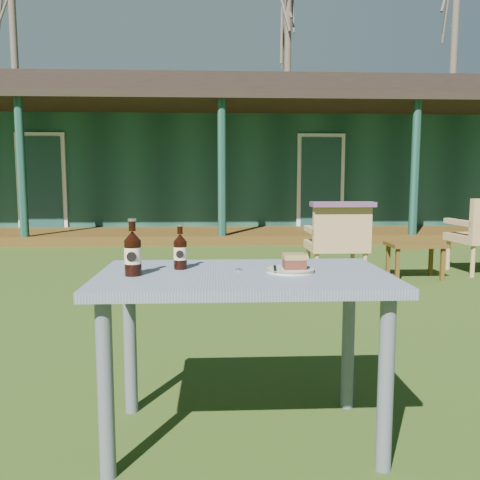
{
  "coord_description": "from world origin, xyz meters",
  "views": [
    {
      "loc": [
        -0.12,
        -3.67,
        1.11
      ],
      "look_at": [
        0.0,
        -1.3,
        0.82
      ],
      "focal_mm": 38.0,
      "sensor_mm": 36.0,
      "label": 1
    }
  ],
  "objects": [
    {
      "name": "tree_left",
      "position": [
        -8.0,
        17.5,
        5.25
      ],
      "size": [
        0.28,
        0.28,
        10.5
      ],
      "primitive_type": "cylinder",
      "color": "brown",
      "rests_on": "ground"
    },
    {
      "name": "side_table",
      "position": [
        2.11,
        1.82,
        0.34
      ],
      "size": [
        0.6,
        0.4,
        0.4
      ],
      "color": "#543914",
      "rests_on": "ground"
    },
    {
      "name": "floral_throw",
      "position": [
        1.2,
        1.52,
        0.85
      ],
      "size": [
        0.66,
        0.22,
        0.05
      ],
      "primitive_type": "cube",
      "rotation": [
        0.0,
        0.0,
        3.15
      ],
      "color": "#6B3A63",
      "rests_on": "armchair_left"
    },
    {
      "name": "plate",
      "position": [
        0.2,
        -1.59,
        0.73
      ],
      "size": [
        0.2,
        0.2,
        0.01
      ],
      "color": "silver",
      "rests_on": "cafe_table"
    },
    {
      "name": "fork",
      "position": [
        0.13,
        -1.6,
        0.74
      ],
      "size": [
        0.03,
        0.14,
        0.0
      ],
      "primitive_type": "cube",
      "rotation": [
        0.0,
        0.0,
        -0.1
      ],
      "color": "silver",
      "rests_on": "plate"
    },
    {
      "name": "tree_right",
      "position": [
        9.5,
        17.0,
        5.5
      ],
      "size": [
        0.28,
        0.28,
        11.0
      ],
      "primitive_type": "cylinder",
      "color": "brown",
      "rests_on": "ground"
    },
    {
      "name": "cola_bottle_far",
      "position": [
        -0.45,
        -1.64,
        0.81
      ],
      "size": [
        0.07,
        0.07,
        0.23
      ],
      "color": "black",
      "rests_on": "cafe_table"
    },
    {
      "name": "cake_slice",
      "position": [
        0.21,
        -1.59,
        0.77
      ],
      "size": [
        0.09,
        0.09,
        0.06
      ],
      "color": "#55271B",
      "rests_on": "plate"
    },
    {
      "name": "bottle_cap",
      "position": [
        -0.02,
        -1.56,
        0.72
      ],
      "size": [
        0.03,
        0.03,
        0.01
      ],
      "primitive_type": "cylinder",
      "color": "silver",
      "rests_on": "cafe_table"
    },
    {
      "name": "tree_mid",
      "position": [
        3.0,
        18.5,
        4.75
      ],
      "size": [
        0.28,
        0.28,
        9.5
      ],
      "primitive_type": "cylinder",
      "color": "brown",
      "rests_on": "ground"
    },
    {
      "name": "armchair_left",
      "position": [
        1.2,
        1.68,
        0.46
      ],
      "size": [
        0.61,
        0.58,
        0.82
      ],
      "color": "tan",
      "rests_on": "ground"
    },
    {
      "name": "cafe_table",
      "position": [
        0.0,
        -1.6,
        0.62
      ],
      "size": [
        1.2,
        0.7,
        0.72
      ],
      "color": "slate",
      "rests_on": "ground"
    },
    {
      "name": "ground",
      "position": [
        0.0,
        0.0,
        0.0
      ],
      "size": [
        80.0,
        80.0,
        0.0
      ],
      "primitive_type": "plane",
      "color": "#334916"
    },
    {
      "name": "cola_bottle_near",
      "position": [
        -0.27,
        -1.5,
        0.8
      ],
      "size": [
        0.06,
        0.06,
        0.19
      ],
      "color": "black",
      "rests_on": "cafe_table"
    },
    {
      "name": "pavilion",
      "position": [
        -0.0,
        9.39,
        1.61
      ],
      "size": [
        15.8,
        8.3,
        3.45
      ],
      "color": "#194134",
      "rests_on": "ground"
    }
  ]
}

